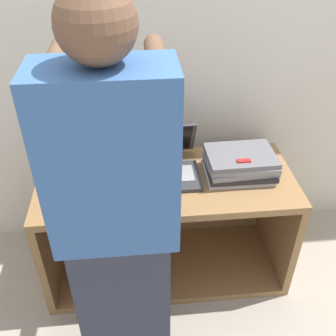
# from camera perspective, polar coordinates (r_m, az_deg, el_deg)

# --- Properties ---
(ground_plane) EXTENTS (12.00, 12.00, 0.00)m
(ground_plane) POSITION_cam_1_polar(r_m,az_deg,el_deg) (2.09, 0.51, -19.23)
(ground_plane) COLOR #9E9384
(wall_back) EXTENTS (8.00, 0.05, 2.40)m
(wall_back) POSITION_cam_1_polar(r_m,az_deg,el_deg) (1.89, -1.39, 20.03)
(wall_back) COLOR beige
(wall_back) RESTS_ON ground_plane
(cart) EXTENTS (1.20, 0.52, 0.60)m
(cart) POSITION_cam_1_polar(r_m,az_deg,el_deg) (2.08, -0.37, -7.17)
(cart) COLOR olive
(cart) RESTS_ON ground_plane
(laptop_open) EXTENTS (0.31, 0.33, 0.22)m
(laptop_open) POSITION_cam_1_polar(r_m,az_deg,el_deg) (1.85, -0.40, 0.56)
(laptop_open) COLOR #333338
(laptop_open) RESTS_ON cart
(laptop_stack_left) EXTENTS (0.32, 0.24, 0.09)m
(laptop_stack_left) POSITION_cam_1_polar(r_m,az_deg,el_deg) (1.81, -10.89, -1.09)
(laptop_stack_left) COLOR #232326
(laptop_stack_left) RESTS_ON cart
(laptop_stack_right) EXTENTS (0.32, 0.24, 0.12)m
(laptop_stack_right) POSITION_cam_1_polar(r_m,az_deg,el_deg) (1.86, 10.38, 0.56)
(laptop_stack_right) COLOR #B7B7BC
(laptop_stack_right) RESTS_ON cart
(person) EXTENTS (0.40, 0.52, 1.55)m
(person) POSITION_cam_1_polar(r_m,az_deg,el_deg) (1.35, -7.34, -8.61)
(person) COLOR #2D3342
(person) RESTS_ON ground_plane
(inventory_tag) EXTENTS (0.06, 0.02, 0.01)m
(inventory_tag) POSITION_cam_1_polar(r_m,az_deg,el_deg) (1.78, 10.95, 1.05)
(inventory_tag) COLOR red
(inventory_tag) RESTS_ON laptop_stack_right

